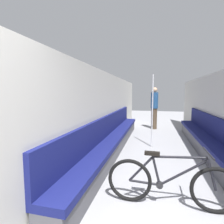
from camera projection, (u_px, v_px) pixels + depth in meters
wall_left at (103, 113)px, 4.46m from camera, size 0.10×10.76×2.06m
bench_seat_row_left at (113, 140)px, 4.59m from camera, size 0.43×6.01×0.95m
bench_seat_row_right at (212, 146)px, 4.04m from camera, size 0.43×6.01×0.95m
bicycle at (170, 183)px, 2.32m from camera, size 1.70×0.46×0.79m
grab_pole_near at (152, 112)px, 4.91m from camera, size 0.08×0.08×2.04m
passenger_standing at (154, 108)px, 7.43m from camera, size 0.30×0.30×1.77m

